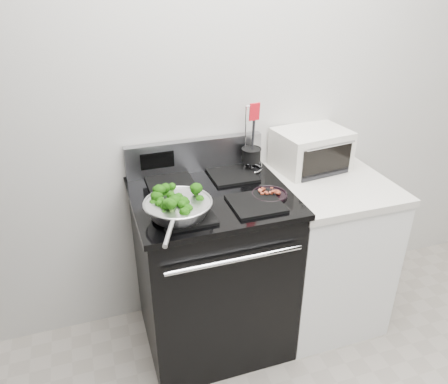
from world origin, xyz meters
name	(u,v)px	position (x,y,z in m)	size (l,w,h in m)	color
back_wall	(245,93)	(0.00, 1.75, 1.35)	(4.00, 0.02, 2.70)	#B8B6AE
gas_range	(212,268)	(-0.30, 1.41, 0.49)	(0.79, 0.69, 1.13)	black
counter	(322,250)	(0.39, 1.41, 0.46)	(0.62, 0.68, 0.92)	white
skillet	(178,207)	(-0.51, 1.25, 1.00)	(0.31, 0.48, 0.07)	silver
broccoli_pile	(178,204)	(-0.50, 1.25, 1.02)	(0.25, 0.25, 0.09)	black
bacon_plate	(269,193)	(-0.03, 1.31, 0.97)	(0.18, 0.18, 0.04)	black
utensil_holder	(251,158)	(0.00, 1.62, 1.02)	(0.12, 0.12, 0.38)	silver
toaster_oven	(311,149)	(0.35, 1.60, 1.03)	(0.43, 0.35, 0.23)	silver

